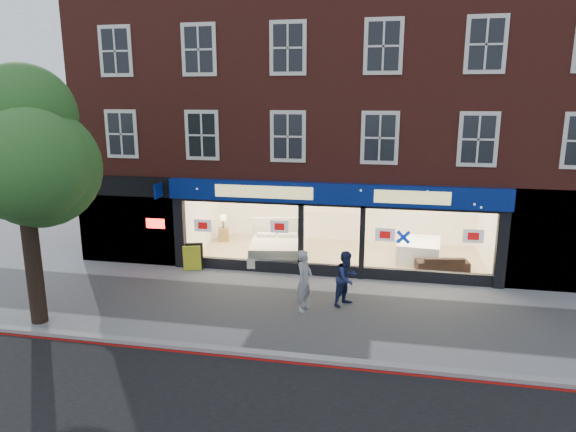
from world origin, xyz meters
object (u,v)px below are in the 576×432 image
(a_board, at_px, (193,257))
(display_bed, at_px, (276,249))
(pedestrian_blue, at_px, (347,278))
(mattress_stack, at_px, (419,250))
(sofa, at_px, (442,263))
(pedestrian_grey, at_px, (304,280))

(a_board, bearing_deg, display_bed, 13.35)
(pedestrian_blue, bearing_deg, mattress_stack, 7.83)
(display_bed, relative_size, sofa, 1.45)
(display_bed, xyz_separation_m, a_board, (-2.67, -1.64, 0.02))
(sofa, bearing_deg, display_bed, -11.61)
(display_bed, xyz_separation_m, sofa, (6.05, -0.21, -0.11))
(sofa, distance_m, a_board, 8.83)
(a_board, height_order, pedestrian_blue, pedestrian_blue)
(display_bed, height_order, pedestrian_blue, pedestrian_blue)
(sofa, relative_size, pedestrian_grey, 1.00)
(display_bed, xyz_separation_m, mattress_stack, (5.29, 0.86, -0.00))
(a_board, bearing_deg, pedestrian_grey, -49.14)
(display_bed, relative_size, pedestrian_blue, 1.58)
(display_bed, height_order, a_board, display_bed)
(display_bed, distance_m, pedestrian_grey, 4.70)
(sofa, distance_m, pedestrian_grey, 5.93)
(display_bed, bearing_deg, pedestrian_grey, -76.09)
(pedestrian_grey, height_order, pedestrian_blue, pedestrian_grey)
(mattress_stack, distance_m, pedestrian_blue, 5.13)
(display_bed, xyz_separation_m, pedestrian_blue, (2.98, -3.71, 0.36))
(display_bed, distance_m, sofa, 6.05)
(sofa, height_order, pedestrian_grey, pedestrian_grey)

